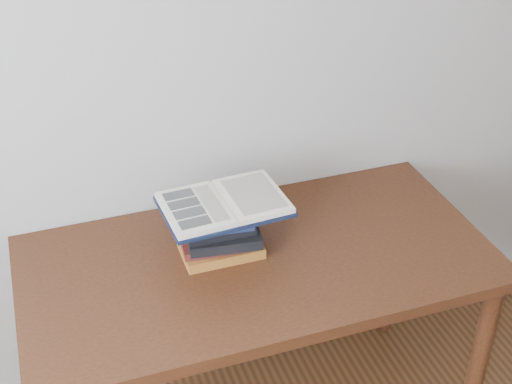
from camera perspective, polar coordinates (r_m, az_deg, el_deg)
name	(u,v)px	position (r m, az deg, el deg)	size (l,w,h in m)	color
desk	(258,281)	(2.28, 0.16, -7.14)	(1.46, 0.73, 0.78)	#482712
book_stack	(219,234)	(2.19, -2.96, -3.37)	(0.25, 0.21, 0.15)	#A15924
open_book	(224,204)	(2.16, -2.57, -0.95)	(0.39, 0.28, 0.03)	black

